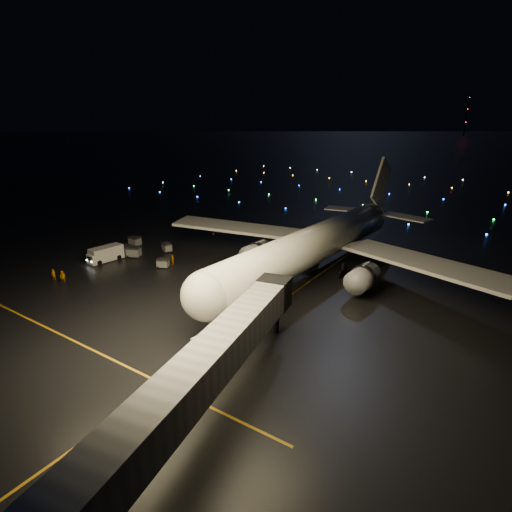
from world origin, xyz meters
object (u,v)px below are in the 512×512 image
(baggage_cart_2, at_px, (126,250))
(baggage_cart_1, at_px, (163,263))
(airliner, at_px, (326,220))
(baggage_cart_3, at_px, (134,252))
(crew_c, at_px, (173,260))
(crew_b, at_px, (63,277))
(pushback_tug, at_px, (214,346))
(baggage_cart_0, at_px, (167,247))
(belt_loader, at_px, (222,284))
(service_truck, at_px, (106,254))
(baggage_cart_4, at_px, (135,241))
(crew_a, at_px, (54,274))

(baggage_cart_2, bearing_deg, baggage_cart_1, -6.93)
(airliner, distance_m, baggage_cart_3, 33.03)
(airliner, height_order, baggage_cart_3, airliner)
(crew_c, bearing_deg, crew_b, -45.97)
(pushback_tug, xyz_separation_m, baggage_cart_0, (-28.54, 21.56, -0.28))
(pushback_tug, xyz_separation_m, baggage_cart_2, (-33.23, 16.39, -0.20))
(baggage_cart_0, bearing_deg, baggage_cart_2, -109.01)
(crew_c, distance_m, baggage_cart_2, 10.60)
(crew_b, xyz_separation_m, baggage_cart_3, (-0.70, 13.47, 0.03))
(belt_loader, distance_m, service_truck, 25.06)
(baggage_cart_4, bearing_deg, baggage_cart_1, -22.56)
(crew_c, bearing_deg, baggage_cart_4, -122.89)
(belt_loader, bearing_deg, airliner, 74.92)
(belt_loader, bearing_deg, service_truck, -175.29)
(airliner, bearing_deg, service_truck, -149.01)
(baggage_cart_4, bearing_deg, crew_a, -79.17)
(pushback_tug, bearing_deg, crew_b, -174.44)
(crew_a, distance_m, baggage_cart_1, 15.86)
(baggage_cart_0, relative_size, baggage_cart_1, 1.05)
(airliner, xyz_separation_m, crew_b, (-28.91, -26.33, -7.00))
(baggage_cart_3, xyz_separation_m, baggage_cart_4, (-5.03, 4.49, -0.03))
(service_truck, height_order, baggage_cart_1, service_truck)
(belt_loader, height_order, crew_b, belt_loader)
(belt_loader, height_order, crew_a, belt_loader)
(pushback_tug, bearing_deg, baggage_cart_2, 164.44)
(service_truck, xyz_separation_m, crew_a, (0.61, -9.70, -0.46))
(baggage_cart_1, bearing_deg, baggage_cart_3, 148.49)
(crew_b, bearing_deg, baggage_cart_2, 75.49)
(pushback_tug, xyz_separation_m, crew_c, (-22.66, 17.12, -0.23))
(crew_b, distance_m, baggage_cart_4, 18.85)
(crew_c, height_order, baggage_cart_3, baggage_cart_3)
(airliner, xyz_separation_m, crew_a, (-31.23, -26.38, -7.11))
(airliner, xyz_separation_m, baggage_cart_2, (-31.83, -12.66, -7.03))
(belt_loader, height_order, baggage_cart_0, belt_loader)
(baggage_cart_3, bearing_deg, crew_c, -16.64)
(crew_c, bearing_deg, baggage_cart_2, -104.00)
(baggage_cart_2, bearing_deg, crew_a, -87.85)
(pushback_tug, relative_size, crew_a, 2.85)
(pushback_tug, relative_size, service_truck, 0.67)
(airliner, height_order, crew_a, airliner)
(pushback_tug, distance_m, crew_b, 30.44)
(baggage_cart_0, height_order, baggage_cart_2, baggage_cart_2)
(belt_loader, relative_size, baggage_cart_1, 4.00)
(crew_a, distance_m, baggage_cart_0, 19.33)
(pushback_tug, height_order, baggage_cart_2, pushback_tug)
(pushback_tug, relative_size, belt_loader, 0.64)
(crew_a, bearing_deg, airliner, -0.45)
(pushback_tug, distance_m, service_truck, 35.47)
(crew_a, relative_size, crew_c, 0.94)
(pushback_tug, height_order, baggage_cart_0, pushback_tug)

